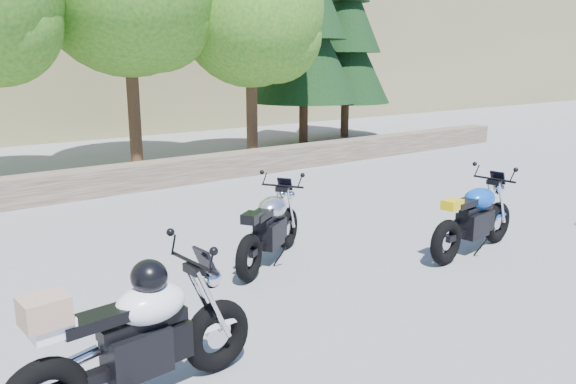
% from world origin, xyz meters
% --- Properties ---
extents(ground, '(90.00, 90.00, 0.00)m').
position_xyz_m(ground, '(0.00, 0.00, 0.00)').
color(ground, gray).
rests_on(ground, ground).
extents(stone_wall, '(22.00, 0.55, 0.50)m').
position_xyz_m(stone_wall, '(0.00, 5.50, 0.25)').
color(stone_wall, '#4E4134').
rests_on(stone_wall, ground).
extents(tree_decid_right, '(3.54, 3.54, 5.41)m').
position_xyz_m(tree_decid_right, '(3.71, 6.94, 3.50)').
color(tree_decid_right, '#382314').
rests_on(tree_decid_right, ground).
extents(conifer_near, '(3.17, 3.17, 7.06)m').
position_xyz_m(conifer_near, '(6.20, 8.20, 3.68)').
color(conifer_near, '#382314').
rests_on(conifer_near, ground).
extents(conifer_far, '(2.82, 2.82, 6.27)m').
position_xyz_m(conifer_far, '(8.40, 8.80, 3.27)').
color(conifer_far, '#382314').
rests_on(conifer_far, ground).
extents(silver_bike, '(1.57, 1.07, 0.89)m').
position_xyz_m(silver_bike, '(-0.35, 0.64, 0.43)').
color(silver_bike, black).
rests_on(silver_bike, ground).
extents(white_bike, '(1.93, 0.61, 1.07)m').
position_xyz_m(white_bike, '(-2.78, -1.18, 0.52)').
color(white_bike, black).
rests_on(white_bike, ground).
extents(blue_bike, '(1.84, 0.58, 0.92)m').
position_xyz_m(blue_bike, '(1.96, -0.64, 0.45)').
color(blue_bike, black).
rests_on(blue_bike, ground).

